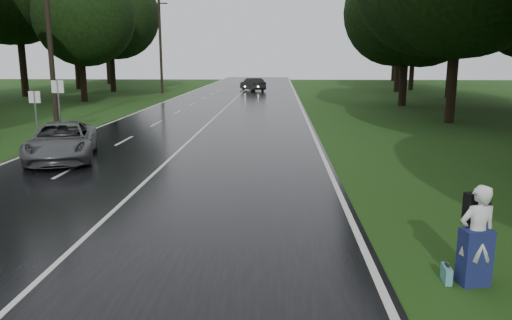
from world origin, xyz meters
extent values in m
plane|color=#1F4213|center=(0.00, 0.00, 0.00)|extent=(160.00, 160.00, 0.00)
cube|color=black|center=(0.00, 20.00, 0.02)|extent=(12.00, 140.00, 0.04)
cube|color=silver|center=(0.00, 20.00, 0.04)|extent=(0.12, 140.00, 0.01)
imported|color=#525457|center=(-3.98, 9.75, 0.73)|extent=(3.64, 5.41, 1.38)
imported|color=black|center=(1.03, 49.01, 0.77)|extent=(3.27, 4.67, 1.46)
imported|color=silver|center=(7.40, 0.02, 0.87)|extent=(0.71, 0.54, 1.75)
cube|color=navy|center=(7.40, 0.02, 0.49)|extent=(0.54, 0.42, 0.98)
cube|color=black|center=(7.45, 0.27, 1.26)|extent=(0.43, 0.29, 0.56)
cube|color=teal|center=(6.98, 0.10, 0.14)|extent=(0.15, 0.40, 0.28)
camera|label=1|loc=(4.08, -7.86, 3.77)|focal=34.35mm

